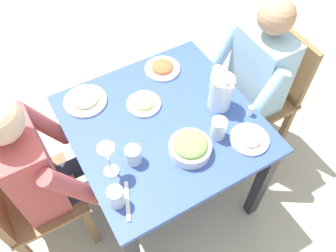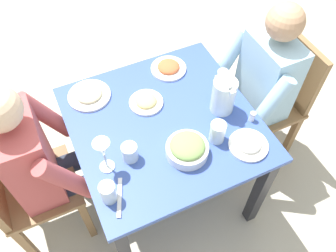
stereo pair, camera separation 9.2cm
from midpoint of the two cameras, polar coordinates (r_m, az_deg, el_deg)
The scene contains 20 objects.
ground_plane at distance 2.40m, azimuth 0.61°, elevation -9.99°, with size 8.00×8.00×0.00m, color #B7AD99.
dining_table at distance 1.87m, azimuth 0.77°, elevation -1.57°, with size 0.91×0.91×0.73m.
chair_near at distance 2.30m, azimuth 17.98°, elevation 4.64°, with size 0.40×0.40×0.88m.
chair_far at distance 1.96m, azimuth -21.57°, elevation -9.46°, with size 0.40×0.40×0.88m.
diner_near at distance 2.09m, azimuth 14.55°, elevation 5.62°, with size 0.48×0.53×1.18m.
diner_far at distance 1.82m, azimuth -16.88°, elevation -5.23°, with size 0.48×0.53×1.18m.
water_pitcher at distance 1.78m, azimuth 10.40°, elevation 4.78°, with size 0.16×0.12×0.19m.
salad_bowl at distance 1.63m, azimuth 4.75°, elevation -3.65°, with size 0.20×0.20×0.09m.
plate_rice_curry at distance 2.01m, azimuth 1.43°, elevation 9.36°, with size 0.20×0.20×0.04m.
plate_beans at distance 1.90m, azimuth -11.24°, elevation 4.95°, with size 0.22×0.22×0.04m.
plate_fries at distance 1.83m, azimuth -2.11°, elevation 3.92°, with size 0.18×0.18×0.04m.
plate_yoghurt at distance 1.73m, azimuth 14.37°, elevation -2.90°, with size 0.19×0.19×0.05m.
water_glass_near_right at distance 1.69m, azimuth 9.54°, elevation -1.02°, with size 0.08×0.08×0.11m, color silver.
water_glass_far_left at distance 1.62m, azimuth -4.56°, elevation -4.32°, with size 0.07×0.07×0.09m, color silver.
water_glass_by_pitcher at distance 1.93m, azimuth 10.12°, elevation 7.54°, with size 0.06×0.06×0.10m, color silver.
water_glass_far_right at distance 1.52m, azimuth -7.89°, elevation -10.63°, with size 0.07×0.07×0.11m, color silver.
wine_glass at distance 1.52m, azimuth -8.74°, elevation -3.92°, with size 0.08×0.08×0.20m.
salt_shaker at distance 1.82m, azimuth 14.86°, elevation 1.45°, with size 0.03×0.03×0.05m.
fork_near at distance 1.91m, azimuth -12.28°, elevation 4.32°, with size 0.17×0.03×0.01m, color silver.
knife_near at distance 1.56m, azimuth -6.11°, elevation -11.42°, with size 0.18×0.02×0.01m, color silver.
Camera 2 is at (-0.98, 0.43, 2.14)m, focal length 37.84 mm.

